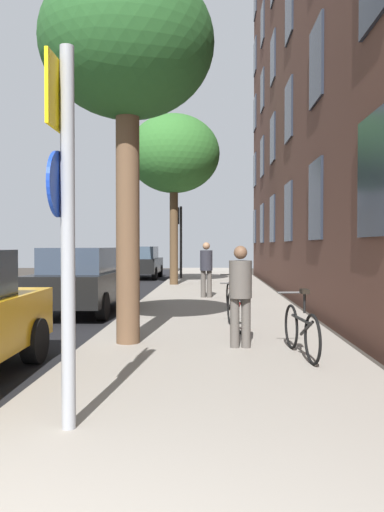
# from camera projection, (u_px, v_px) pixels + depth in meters

# --- Properties ---
(ground_plane) EXTENTS (41.80, 41.80, 0.00)m
(ground_plane) POSITION_uv_depth(u_px,v_px,m) (107.00, 297.00, 16.63)
(ground_plane) COLOR #332D28
(road_asphalt) EXTENTS (7.00, 38.00, 0.01)m
(road_asphalt) POSITION_uv_depth(u_px,v_px,m) (43.00, 296.00, 16.71)
(road_asphalt) COLOR black
(road_asphalt) RESTS_ON ground
(sidewalk) EXTENTS (4.20, 38.00, 0.12)m
(sidewalk) POSITION_uv_depth(u_px,v_px,m) (214.00, 295.00, 16.49)
(sidewalk) COLOR gray
(sidewalk) RESTS_ON ground
(sign_post) EXTENTS (0.16, 0.60, 3.25)m
(sign_post) POSITION_uv_depth(u_px,v_px,m) (65.00, 208.00, 4.31)
(sign_post) COLOR gray
(sign_post) RESTS_ON sidewalk
(traffic_light) EXTENTS (0.43, 0.24, 3.44)m
(traffic_light) POSITION_uv_depth(u_px,v_px,m) (179.00, 229.00, 24.39)
(traffic_light) COLOR black
(traffic_light) RESTS_ON sidewalk
(tree_near) EXTENTS (2.77, 2.77, 5.96)m
(tree_near) POSITION_uv_depth(u_px,v_px,m) (127.00, 49.00, 8.08)
(tree_near) COLOR brown
(tree_near) RESTS_ON sidewalk
(tree_far) EXTENTS (3.67, 3.67, 6.78)m
(tree_far) POSITION_uv_depth(u_px,v_px,m) (174.00, 155.00, 20.28)
(tree_far) COLOR #4C3823
(tree_far) RESTS_ON sidewalk
(bicycle_0) EXTENTS (0.42, 1.71, 0.96)m
(bicycle_0) POSITION_uv_depth(u_px,v_px,m) (301.00, 330.00, 7.17)
(bicycle_0) COLOR black
(bicycle_0) RESTS_ON sidewalk
(bicycle_1) EXTENTS (0.42, 1.68, 0.93)m
(bicycle_1) POSITION_uv_depth(u_px,v_px,m) (235.00, 310.00, 9.50)
(bicycle_1) COLOR black
(bicycle_1) RESTS_ON sidewalk
(bicycle_2) EXTENTS (0.42, 1.63, 0.96)m
(bicycle_2) POSITION_uv_depth(u_px,v_px,m) (232.00, 296.00, 11.88)
(bicycle_2) COLOR black
(bicycle_2) RESTS_ON sidewalk
(bicycle_3) EXTENTS (0.42, 1.73, 0.96)m
(bicycle_3) POSITION_uv_depth(u_px,v_px,m) (241.00, 283.00, 16.23)
(bicycle_3) COLOR black
(bicycle_3) RESTS_ON sidewalk
(pedestrian_0) EXTENTS (0.45, 0.45, 1.56)m
(pedestrian_0) POSITION_uv_depth(u_px,v_px,m) (240.00, 289.00, 7.77)
(pedestrian_0) COLOR #4C4742
(pedestrian_0) RESTS_ON sidewalk
(pedestrian_1) EXTENTS (0.39, 0.39, 1.66)m
(pedestrian_1) POSITION_uv_depth(u_px,v_px,m) (206.00, 266.00, 15.27)
(pedestrian_1) COLOR #4C4742
(pedestrian_1) RESTS_ON sidewalk
(car_1) EXTENTS (1.79, 4.36, 1.62)m
(car_1) POSITION_uv_depth(u_px,v_px,m) (83.00, 279.00, 12.64)
(car_1) COLOR black
(car_1) RESTS_ON road_asphalt
(car_2) EXTENTS (1.79, 4.20, 1.62)m
(car_2) POSITION_uv_depth(u_px,v_px,m) (142.00, 262.00, 25.72)
(car_2) COLOR black
(car_2) RESTS_ON road_asphalt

